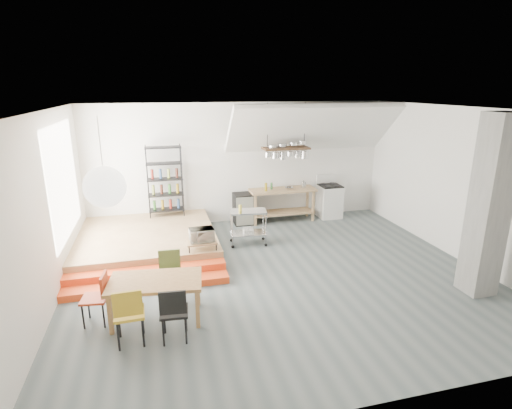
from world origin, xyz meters
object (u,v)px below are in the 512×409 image
object	(u,v)px
dining_table	(155,284)
rolling_cart	(248,223)
stove	(329,201)
mini_fridge	(243,209)

from	to	relation	value
dining_table	rolling_cart	size ratio (longest dim) A/B	1.71
stove	mini_fridge	distance (m)	2.50
rolling_cart	mini_fridge	distance (m)	1.50
dining_table	stove	bearing A→B (deg)	47.38
stove	rolling_cart	world-z (taller)	stove
dining_table	mini_fridge	bearing A→B (deg)	67.63
dining_table	mini_fridge	xyz separation A→B (m)	(2.33, 4.20, -0.19)
stove	dining_table	size ratio (longest dim) A/B	0.77
stove	dining_table	xyz separation A→B (m)	(-4.83, -4.16, 0.13)
rolling_cart	stove	bearing A→B (deg)	34.58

